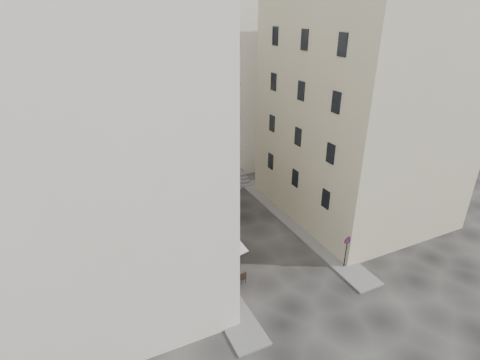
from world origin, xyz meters
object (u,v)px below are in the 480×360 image
no_parking_sign (347,246)px  bistro_table_b (231,268)px  pedestrian (238,248)px  bistro_table_a (236,279)px

no_parking_sign → bistro_table_b: bearing=157.7°
bistro_table_b → pedestrian: size_ratio=0.70×
no_parking_sign → bistro_table_b: 8.01m
bistro_table_a → pedestrian: bearing=62.7°
no_parking_sign → bistro_table_b: (-7.36, 2.86, -1.37)m
no_parking_sign → pedestrian: bearing=145.3°
pedestrian → bistro_table_a: bearing=45.0°
no_parking_sign → bistro_table_a: no_parking_sign is taller
bistro_table_a → pedestrian: (1.30, 2.51, 0.42)m
no_parking_sign → bistro_table_a: size_ratio=1.99×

